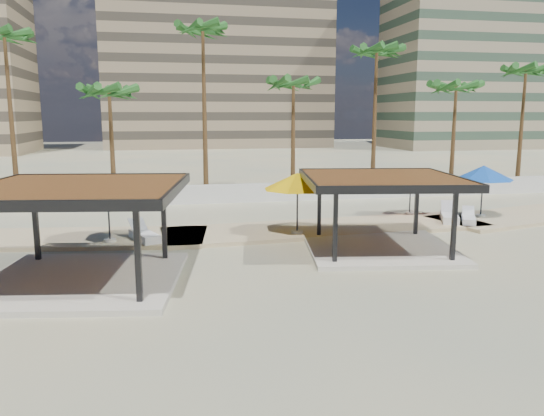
{
  "coord_description": "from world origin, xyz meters",
  "views": [
    {
      "loc": [
        -5.83,
        -17.28,
        5.54
      ],
      "look_at": [
        -1.08,
        5.79,
        1.4
      ],
      "focal_mm": 35.0,
      "sensor_mm": 36.0,
      "label": 1
    }
  ],
  "objects_px": {
    "pavilion_west": "(79,225)",
    "lounger_b": "(449,217)",
    "pavilion_central": "(380,206)",
    "umbrella_c": "(411,176)",
    "lounger_a": "(144,235)",
    "lounger_d": "(468,219)"
  },
  "relations": [
    {
      "from": "umbrella_c",
      "to": "lounger_b",
      "type": "height_order",
      "value": "umbrella_c"
    },
    {
      "from": "pavilion_west",
      "to": "lounger_b",
      "type": "distance_m",
      "value": 18.28
    },
    {
      "from": "pavilion_central",
      "to": "pavilion_west",
      "type": "relative_size",
      "value": 0.94
    },
    {
      "from": "pavilion_west",
      "to": "umbrella_c",
      "type": "bearing_deg",
      "value": 37.34
    },
    {
      "from": "pavilion_west",
      "to": "lounger_b",
      "type": "bearing_deg",
      "value": 29.58
    },
    {
      "from": "pavilion_west",
      "to": "lounger_a",
      "type": "relative_size",
      "value": 3.31
    },
    {
      "from": "umbrella_c",
      "to": "lounger_a",
      "type": "distance_m",
      "value": 14.6
    },
    {
      "from": "pavilion_central",
      "to": "lounger_b",
      "type": "relative_size",
      "value": 2.85
    },
    {
      "from": "pavilion_west",
      "to": "lounger_a",
      "type": "xyz_separation_m",
      "value": [
        1.84,
        5.17,
        -1.61
      ]
    },
    {
      "from": "pavilion_central",
      "to": "umbrella_c",
      "type": "xyz_separation_m",
      "value": [
        4.5,
        6.44,
        0.4
      ]
    },
    {
      "from": "pavilion_west",
      "to": "lounger_b",
      "type": "relative_size",
      "value": 3.05
    },
    {
      "from": "pavilion_central",
      "to": "lounger_a",
      "type": "bearing_deg",
      "value": 171.17
    },
    {
      "from": "lounger_a",
      "to": "lounger_d",
      "type": "height_order",
      "value": "lounger_a"
    },
    {
      "from": "umbrella_c",
      "to": "lounger_a",
      "type": "xyz_separation_m",
      "value": [
        -14.08,
        -3.35,
        -1.88
      ]
    },
    {
      "from": "lounger_a",
      "to": "pavilion_west",
      "type": "bearing_deg",
      "value": 137.87
    },
    {
      "from": "lounger_a",
      "to": "lounger_b",
      "type": "height_order",
      "value": "lounger_b"
    },
    {
      "from": "pavilion_central",
      "to": "lounger_a",
      "type": "height_order",
      "value": "pavilion_central"
    },
    {
      "from": "lounger_d",
      "to": "umbrella_c",
      "type": "bearing_deg",
      "value": 63.38
    },
    {
      "from": "lounger_a",
      "to": "lounger_d",
      "type": "bearing_deg",
      "value": -110.31
    },
    {
      "from": "pavilion_west",
      "to": "umbrella_c",
      "type": "height_order",
      "value": "pavilion_west"
    },
    {
      "from": "umbrella_c",
      "to": "pavilion_central",
      "type": "bearing_deg",
      "value": -124.9
    },
    {
      "from": "umbrella_c",
      "to": "lounger_d",
      "type": "height_order",
      "value": "umbrella_c"
    }
  ]
}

